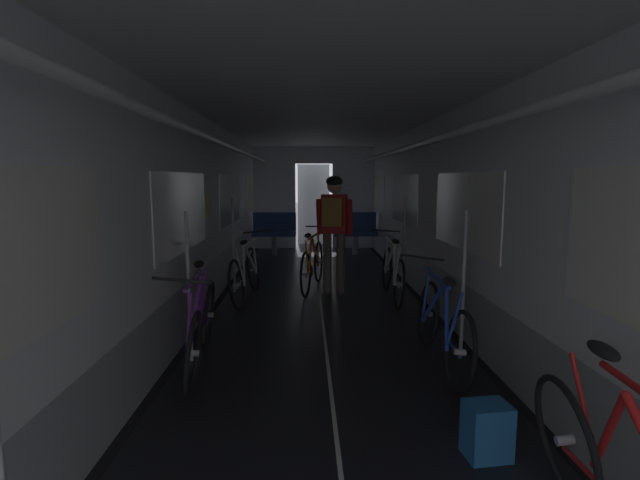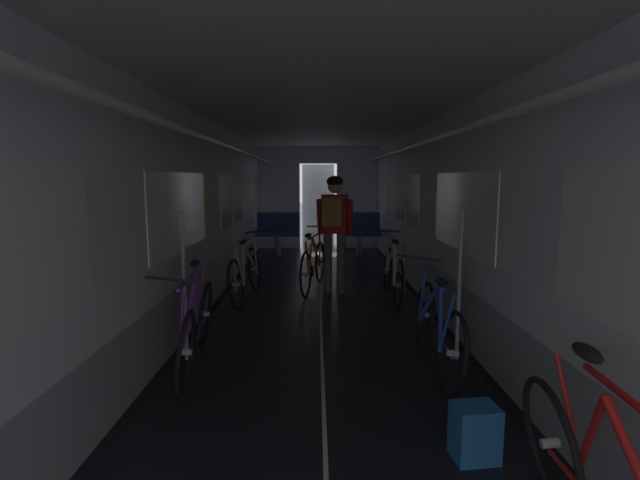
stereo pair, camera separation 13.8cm
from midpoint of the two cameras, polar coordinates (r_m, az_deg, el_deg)
name	(u,v)px [view 2 (the right image)]	position (r m, az deg, el deg)	size (l,w,h in m)	color
train_car_shell	(321,178)	(5.60, 0.78, 7.80)	(3.14, 12.34, 2.57)	black
bench_seat_far_left	(278,229)	(10.17, -4.89, 1.33)	(0.98, 0.51, 0.95)	gray
bench_seat_far_right	(359,229)	(10.19, 5.26, 1.34)	(0.98, 0.51, 0.95)	gray
bicycle_purple	(196,325)	(4.28, -14.36, -10.30)	(0.44, 1.69, 0.95)	black
bicycle_blue	(436,327)	(4.26, 15.30, -10.43)	(0.44, 1.69, 0.95)	black
bicycle_silver	(246,273)	(6.45, -8.66, -4.09)	(0.49, 1.69, 0.96)	black
bicycle_white	(393,273)	(6.44, 9.69, -4.10)	(0.44, 1.69, 0.95)	black
person_cyclist_aisle	(334,221)	(6.62, 2.42, 2.34)	(0.56, 0.44, 1.73)	brown
bicycle_orange_in_aisle	(313,265)	(6.97, -0.29, -3.09)	(0.53, 1.66, 0.94)	black
backpack_on_floor	(475,432)	(3.14, 20.11, -21.71)	(0.26, 0.20, 0.34)	#1E5693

